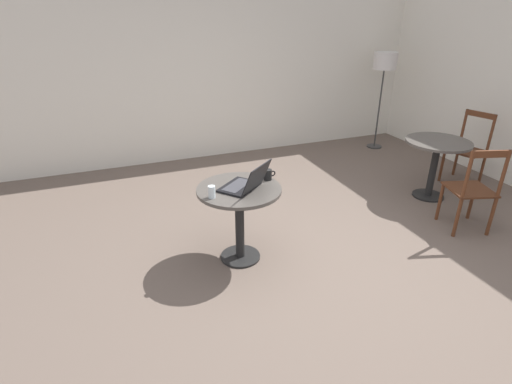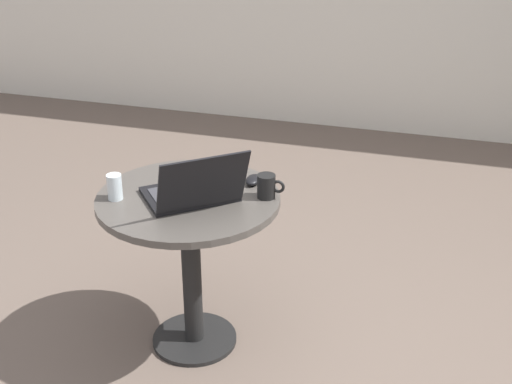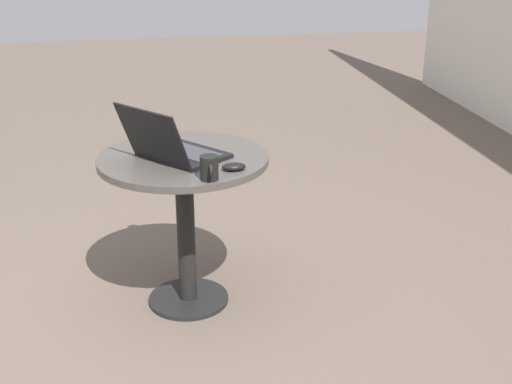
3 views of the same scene
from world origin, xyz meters
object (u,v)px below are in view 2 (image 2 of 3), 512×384
drinking_glass (115,187)px  laptop (194,190)px  cafe_table_near (190,231)px  mouse (253,180)px  mug (267,186)px

drinking_glass → laptop: bearing=11.0°
laptop → cafe_table_near: bearing=135.8°
mouse → drinking_glass: drinking_glass is taller
cafe_table_near → mouse: 0.34m
mug → drinking_glass: 0.60m
laptop → mug: 0.29m
cafe_table_near → mouse: mouse is taller
cafe_table_near → drinking_glass: bearing=-159.7°
mouse → drinking_glass: size_ratio=0.95×
laptop → drinking_glass: laptop is taller
mouse → mug: bearing=-50.9°
cafe_table_near → mug: (0.31, 0.08, 0.21)m
mug → drinking_glass: drinking_glass is taller
mug → mouse: bearing=129.1°
mug → drinking_glass: (-0.58, -0.18, 0.00)m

